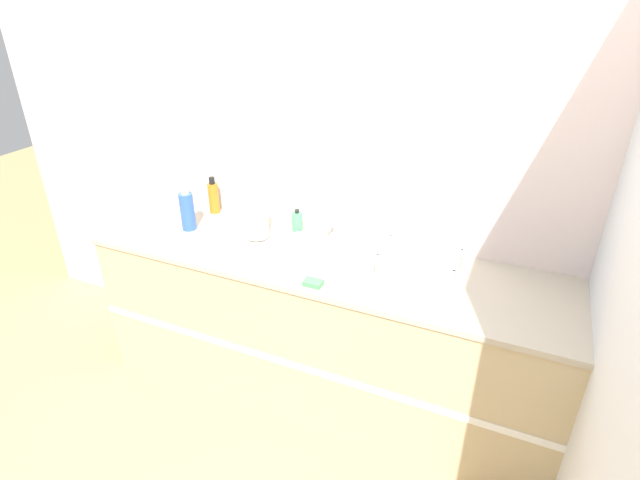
{
  "coord_description": "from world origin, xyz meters",
  "views": [
    {
      "loc": [
        0.91,
        -1.77,
        2.24
      ],
      "look_at": [
        -0.0,
        0.29,
        1.05
      ],
      "focal_mm": 28.0,
      "sensor_mm": 36.0,
      "label": 1
    }
  ],
  "objects_px": {
    "dish_rack": "(419,267)",
    "bottle_amber": "(214,197)",
    "sink": "(321,255)",
    "soap_dispenser": "(297,221)",
    "bottle_blue": "(187,210)",
    "paper_towel_roll": "(256,217)"
  },
  "relations": [
    {
      "from": "bottle_amber",
      "to": "sink",
      "type": "bearing_deg",
      "value": -17.34
    },
    {
      "from": "bottle_blue",
      "to": "sink",
      "type": "bearing_deg",
      "value": -0.41
    },
    {
      "from": "bottle_blue",
      "to": "soap_dispenser",
      "type": "height_order",
      "value": "bottle_blue"
    },
    {
      "from": "sink",
      "to": "bottle_blue",
      "type": "relative_size",
      "value": 1.82
    },
    {
      "from": "soap_dispenser",
      "to": "bottle_blue",
      "type": "bearing_deg",
      "value": -158.32
    },
    {
      "from": "dish_rack",
      "to": "bottle_blue",
      "type": "xyz_separation_m",
      "value": [
        -1.36,
        -0.03,
        0.07
      ]
    },
    {
      "from": "paper_towel_roll",
      "to": "bottle_amber",
      "type": "xyz_separation_m",
      "value": [
        -0.42,
        0.19,
        -0.02
      ]
    },
    {
      "from": "dish_rack",
      "to": "bottle_amber",
      "type": "xyz_separation_m",
      "value": [
        -1.35,
        0.23,
        0.06
      ]
    },
    {
      "from": "bottle_amber",
      "to": "bottle_blue",
      "type": "relative_size",
      "value": 0.86
    },
    {
      "from": "dish_rack",
      "to": "bottle_blue",
      "type": "height_order",
      "value": "bottle_blue"
    },
    {
      "from": "sink",
      "to": "dish_rack",
      "type": "xyz_separation_m",
      "value": [
        0.51,
        0.04,
        0.03
      ]
    },
    {
      "from": "sink",
      "to": "dish_rack",
      "type": "relative_size",
      "value": 1.32
    },
    {
      "from": "dish_rack",
      "to": "soap_dispenser",
      "type": "xyz_separation_m",
      "value": [
        -0.77,
        0.2,
        0.01
      ]
    },
    {
      "from": "dish_rack",
      "to": "soap_dispenser",
      "type": "distance_m",
      "value": 0.79
    },
    {
      "from": "sink",
      "to": "bottle_amber",
      "type": "xyz_separation_m",
      "value": [
        -0.85,
        0.26,
        0.09
      ]
    },
    {
      "from": "bottle_amber",
      "to": "soap_dispenser",
      "type": "relative_size",
      "value": 1.73
    },
    {
      "from": "paper_towel_roll",
      "to": "soap_dispenser",
      "type": "xyz_separation_m",
      "value": [
        0.17,
        0.17,
        -0.07
      ]
    },
    {
      "from": "sink",
      "to": "dish_rack",
      "type": "height_order",
      "value": "sink"
    },
    {
      "from": "dish_rack",
      "to": "bottle_amber",
      "type": "relative_size",
      "value": 1.6
    },
    {
      "from": "sink",
      "to": "bottle_amber",
      "type": "distance_m",
      "value": 0.89
    },
    {
      "from": "dish_rack",
      "to": "bottle_blue",
      "type": "relative_size",
      "value": 1.37
    },
    {
      "from": "paper_towel_roll",
      "to": "dish_rack",
      "type": "height_order",
      "value": "paper_towel_roll"
    }
  ]
}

